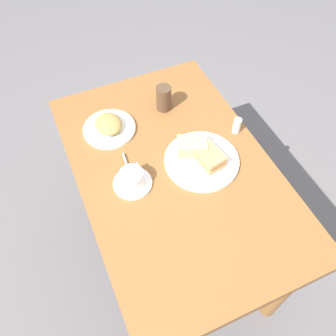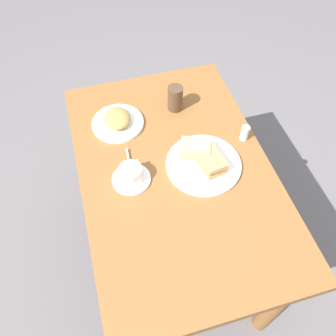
{
  "view_description": "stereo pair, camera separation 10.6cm",
  "coord_description": "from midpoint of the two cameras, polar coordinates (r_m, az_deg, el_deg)",
  "views": [
    {
      "loc": [
        0.7,
        -0.34,
        1.79
      ],
      "look_at": [
        0.01,
        -0.03,
        0.74
      ],
      "focal_mm": 37.64,
      "sensor_mm": 36.0,
      "label": 1
    },
    {
      "loc": [
        0.74,
        -0.24,
        1.79
      ],
      "look_at": [
        0.01,
        -0.03,
        0.74
      ],
      "focal_mm": 37.64,
      "sensor_mm": 36.0,
      "label": 2
    }
  ],
  "objects": [
    {
      "name": "sandwich_front",
      "position": [
        1.31,
        9.26,
        0.88
      ],
      "size": [
        0.12,
        0.09,
        0.05
      ],
      "color": "tan",
      "rests_on": "sandwich_plate"
    },
    {
      "name": "salt_shaker",
      "position": [
        1.44,
        14.4,
        5.4
      ],
      "size": [
        0.03,
        0.03,
        0.07
      ],
      "primitive_type": "cylinder",
      "color": "silver",
      "rests_on": "dining_table"
    },
    {
      "name": "ground_plane",
      "position": [
        1.95,
        2.45,
        -12.72
      ],
      "size": [
        6.0,
        6.0,
        0.0
      ],
      "primitive_type": "plane",
      "color": "slate"
    },
    {
      "name": "spoon",
      "position": [
        1.33,
        -4.14,
        0.9
      ],
      "size": [
        0.1,
        0.02,
        0.01
      ],
      "color": "silver",
      "rests_on": "coffee_saucer"
    },
    {
      "name": "drinking_glass",
      "position": [
        1.5,
        3.22,
        11.12
      ],
      "size": [
        0.06,
        0.06,
        0.11
      ],
      "primitive_type": "cylinder",
      "color": "#513927",
      "rests_on": "dining_table"
    },
    {
      "name": "coffee_cup",
      "position": [
        1.26,
        -3.67,
        -1.02
      ],
      "size": [
        0.1,
        0.09,
        0.06
      ],
      "color": "white",
      "rests_on": "coffee_saucer"
    },
    {
      "name": "side_plate",
      "position": [
        1.47,
        -6.08,
        7.12
      ],
      "size": [
        0.21,
        0.21,
        0.01
      ],
      "primitive_type": "cylinder",
      "color": "white",
      "rests_on": "dining_table"
    },
    {
      "name": "sandwich_plate",
      "position": [
        1.34,
        8.01,
        0.46
      ],
      "size": [
        0.29,
        0.29,
        0.01
      ],
      "primitive_type": "cylinder",
      "color": "white",
      "rests_on": "dining_table"
    },
    {
      "name": "coffee_saucer",
      "position": [
        1.29,
        -3.61,
        -1.99
      ],
      "size": [
        0.14,
        0.14,
        0.01
      ],
      "primitive_type": "cylinder",
      "color": "white",
      "rests_on": "dining_table"
    },
    {
      "name": "side_food_pile",
      "position": [
        1.45,
        -6.18,
        7.91
      ],
      "size": [
        0.13,
        0.11,
        0.04
      ],
      "primitive_type": "ellipsoid",
      "color": "#AC8546",
      "rests_on": "side_plate"
    },
    {
      "name": "dining_table",
      "position": [
        1.42,
        3.28,
        -3.16
      ],
      "size": [
        1.11,
        0.71,
        0.71
      ],
      "color": "brown",
      "rests_on": "ground_plane"
    },
    {
      "name": "sandwich_back",
      "position": [
        1.34,
        6.7,
        2.9
      ],
      "size": [
        0.11,
        0.13,
        0.06
      ],
      "color": "tan",
      "rests_on": "sandwich_plate"
    }
  ]
}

